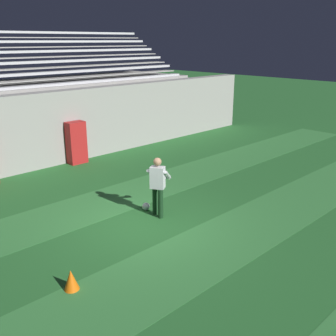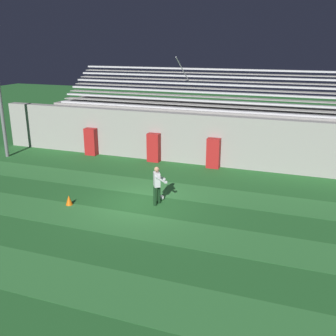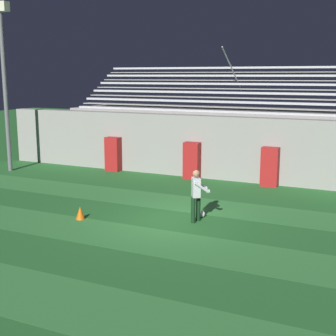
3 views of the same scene
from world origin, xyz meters
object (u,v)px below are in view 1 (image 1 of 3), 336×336
goalkeeper (158,183)px  soccer_ball (146,206)px  padding_pillar_gate_right (76,143)px  traffic_cone (71,280)px

goalkeeper → soccer_ball: 0.98m
padding_pillar_gate_right → soccer_ball: size_ratio=7.48×
soccer_ball → traffic_cone: bearing=-152.2°
padding_pillar_gate_right → goalkeeper: size_ratio=0.99×
padding_pillar_gate_right → goalkeeper: 5.89m
goalkeeper → traffic_cone: bearing=-159.1°
padding_pillar_gate_right → soccer_ball: padding_pillar_gate_right is taller
padding_pillar_gate_right → traffic_cone: size_ratio=3.92×
goalkeeper → traffic_cone: size_ratio=3.98×
padding_pillar_gate_right → soccer_ball: 5.44m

